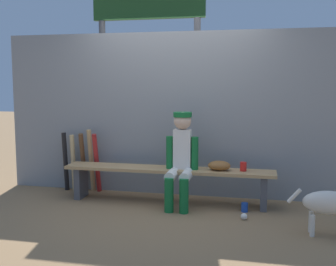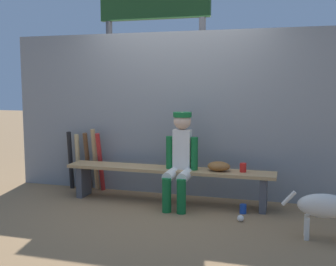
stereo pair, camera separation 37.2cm
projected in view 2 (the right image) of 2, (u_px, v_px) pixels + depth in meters
The scene contains 15 objects.
ground_plane at pixel (168, 203), 5.39m from camera, with size 30.00×30.00×0.00m, color olive.
chainlink_fence at pixel (177, 115), 5.68m from camera, with size 4.86×0.03×2.21m, color gray.
dugout_bench at pixel (168, 175), 5.35m from camera, with size 2.69×0.36×0.46m.
player_seated at pixel (180, 156), 5.15m from camera, with size 0.41×0.55×1.17m.
baseball_glove at pixel (219, 166), 5.14m from camera, with size 0.28×0.20×0.12m, color brown.
bat_aluminum_red at pixel (100, 162), 5.91m from camera, with size 0.06×0.06×0.85m, color #B22323.
bat_wood_tan at pixel (95, 159), 5.99m from camera, with size 0.06×0.06×0.89m, color tan.
bat_wood_dark at pixel (88, 161), 6.02m from camera, with size 0.06×0.06×0.84m, color brown.
bat_wood_natural at pixel (78, 161), 6.05m from camera, with size 0.06×0.06×0.81m, color tan.
bat_aluminum_black at pixel (71, 160), 6.06m from camera, with size 0.06×0.06×0.84m, color black.
baseball at pixel (240, 218), 4.66m from camera, with size 0.07×0.07×0.07m, color white.
cup_on_ground at pixel (243, 209), 4.94m from camera, with size 0.08×0.08×0.11m, color #1E47AD.
cup_on_bench at pixel (243, 168), 5.09m from camera, with size 0.08×0.08×0.11m, color red.
scoreboard at pixel (158, 21), 6.28m from camera, with size 1.99×0.27×3.54m.
dog at pixel (331, 207), 4.07m from camera, with size 0.84×0.20×0.49m.
Camera 2 is at (1.49, -5.03, 1.53)m, focal length 44.79 mm.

